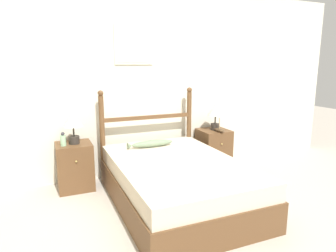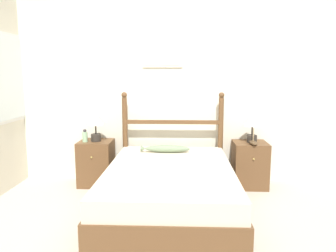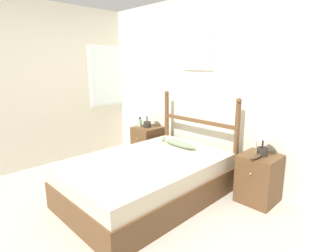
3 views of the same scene
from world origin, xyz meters
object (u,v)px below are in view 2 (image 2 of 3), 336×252
object	(u,v)px
nightstand_right	(250,164)
table_lamp_right	(252,122)
fish_pillow	(166,149)
bed	(170,190)
table_lamp_left	(95,121)
model_boat	(253,143)
bottle	(85,136)
nightstand_left	(96,163)

from	to	relation	value
nightstand_right	table_lamp_right	xyz separation A→B (m)	(0.01, -0.00, 0.55)
table_lamp_right	fish_pillow	size ratio (longest dim) A/B	0.63
bed	table_lamp_left	distance (m)	1.43
table_lamp_left	table_lamp_right	bearing A→B (deg)	0.30
table_lamp_right	model_boat	bearing A→B (deg)	-94.54
bottle	table_lamp_left	bearing A→B (deg)	21.33
bed	fish_pillow	distance (m)	0.70
bed	model_boat	xyz separation A→B (m)	(1.00, 0.73, 0.36)
table_lamp_left	model_boat	distance (m)	2.01
bed	nightstand_left	xyz separation A→B (m)	(-1.00, 0.86, 0.05)
fish_pillow	bed	bearing A→B (deg)	-83.52
nightstand_left	table_lamp_left	distance (m)	0.55
nightstand_left	fish_pillow	distance (m)	0.99
model_boat	fish_pillow	world-z (taller)	model_boat
bed	model_boat	distance (m)	1.29
bed	bottle	bearing A→B (deg)	144.45
table_lamp_right	nightstand_left	bearing A→B (deg)	179.94
table_lamp_right	bottle	xyz separation A→B (m)	(-2.13, -0.06, -0.19)
table_lamp_right	fish_pillow	bearing A→B (deg)	-168.12
nightstand_right	bed	bearing A→B (deg)	-139.22
bed	model_boat	world-z (taller)	model_boat
bed	fish_pillow	xyz separation A→B (m)	(-0.07, 0.63, 0.30)
nightstand_right	model_boat	xyz separation A→B (m)	(0.00, -0.13, 0.32)
nightstand_right	table_lamp_left	size ratio (longest dim) A/B	1.53
table_lamp_left	model_boat	size ratio (longest dim) A/B	1.66
table_lamp_left	table_lamp_right	xyz separation A→B (m)	(2.00, 0.01, 0.00)
fish_pillow	bottle	bearing A→B (deg)	170.91
nightstand_left	table_lamp_left	xyz separation A→B (m)	(0.01, -0.01, 0.55)
bottle	model_boat	bearing A→B (deg)	-1.88
table_lamp_left	bottle	distance (m)	0.23
table_lamp_left	fish_pillow	world-z (taller)	table_lamp_left
table_lamp_right	nightstand_right	bearing A→B (deg)	170.55
bed	table_lamp_right	distance (m)	1.46
nightstand_left	fish_pillow	size ratio (longest dim) A/B	0.97
bottle	fish_pillow	bearing A→B (deg)	-9.09
bottle	model_boat	xyz separation A→B (m)	(2.12, -0.07, -0.05)
bottle	table_lamp_right	bearing A→B (deg)	1.64
nightstand_right	nightstand_left	bearing A→B (deg)	180.00
bed	fish_pillow	bearing A→B (deg)	96.48
bottle	model_boat	distance (m)	2.12
nightstand_left	bottle	xyz separation A→B (m)	(-0.12, -0.06, 0.37)
nightstand_left	table_lamp_left	bearing A→B (deg)	-49.58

